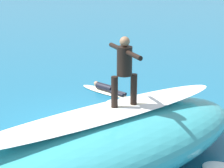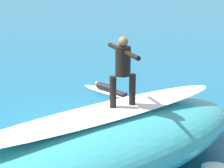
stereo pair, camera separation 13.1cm
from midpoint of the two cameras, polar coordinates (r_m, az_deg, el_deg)
ground_plane at (r=11.99m, az=-5.61°, el=-6.17°), size 120.00×120.00×0.00m
wave_crest at (r=9.04m, az=-0.92°, el=-8.97°), size 8.35×4.28×1.53m
wave_foam_lip at (r=8.71m, az=-0.95°, el=-4.22°), size 6.87×2.08×0.08m
surfboard_riding at (r=9.02m, az=1.99°, el=-3.44°), size 2.33×0.66×0.08m
surfer_riding at (r=8.72m, az=2.06°, el=2.61°), size 0.64×1.54×1.62m
surfboard_paddling at (r=14.99m, az=-0.69°, el=-1.07°), size 1.28×2.37×0.06m
surfer_paddling at (r=14.86m, az=-0.37°, el=-0.61°), size 0.71×1.52×0.28m
foam_patch_mid at (r=13.55m, az=0.99°, el=-2.91°), size 1.15×1.20×0.15m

